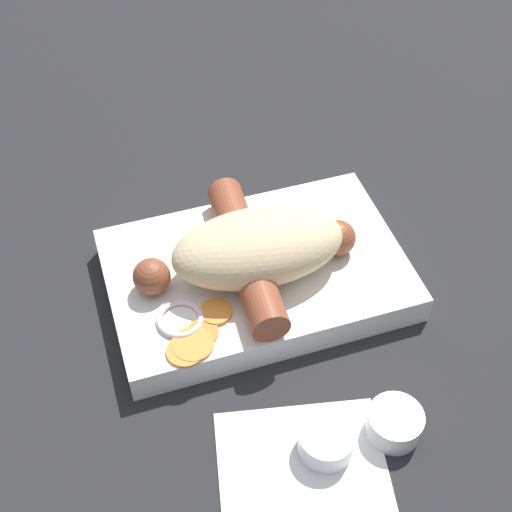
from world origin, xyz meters
name	(u,v)px	position (x,y,z in m)	size (l,w,h in m)	color
ground_plane	(256,285)	(0.00, 0.00, 0.00)	(3.00, 3.00, 0.00)	#232326
food_tray	(256,275)	(0.00, 0.00, 0.01)	(0.25, 0.16, 0.03)	white
bread_roll	(256,248)	(0.00, -0.01, 0.05)	(0.15, 0.08, 0.05)	beige
sausage	(247,256)	(-0.01, 0.00, 0.04)	(0.19, 0.16, 0.03)	brown
pickled_veggies	(191,329)	(-0.07, -0.05, 0.03)	(0.07, 0.07, 0.00)	orange
napkin	(305,481)	(-0.02, -0.18, 0.00)	(0.14, 0.14, 0.00)	white
condiment_cup_near	(319,444)	(0.00, -0.16, 0.01)	(0.04, 0.04, 0.02)	silver
condiment_cup_far	(394,424)	(0.05, -0.16, 0.01)	(0.04, 0.04, 0.02)	silver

